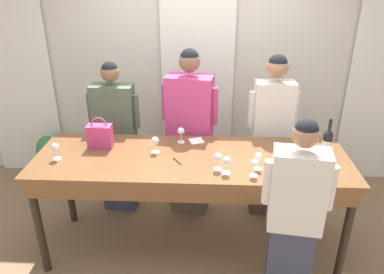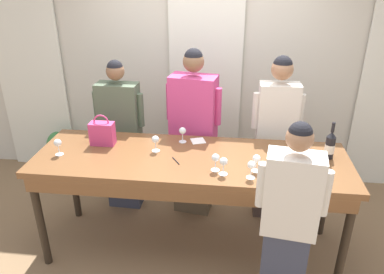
% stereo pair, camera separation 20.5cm
% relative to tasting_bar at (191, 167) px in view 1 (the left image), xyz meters
% --- Properties ---
extents(ground_plane, '(18.00, 18.00, 0.00)m').
position_rel_tasting_bar_xyz_m(ground_plane, '(0.00, 0.02, -0.91)').
color(ground_plane, '#846647').
extents(wall_back, '(12.00, 0.06, 2.80)m').
position_rel_tasting_bar_xyz_m(wall_back, '(0.00, 1.53, 0.49)').
color(wall_back, beige).
rests_on(wall_back, ground_plane).
extents(curtain_panel_left, '(0.85, 0.03, 2.69)m').
position_rel_tasting_bar_xyz_m(curtain_panel_left, '(-2.19, 1.47, 0.43)').
color(curtain_panel_left, white).
rests_on(curtain_panel_left, ground_plane).
extents(curtain_panel_center, '(0.85, 0.03, 2.69)m').
position_rel_tasting_bar_xyz_m(curtain_panel_center, '(0.00, 1.47, 0.43)').
color(curtain_panel_center, white).
rests_on(curtain_panel_center, ground_plane).
extents(tasting_bar, '(2.74, 0.87, 1.00)m').
position_rel_tasting_bar_xyz_m(tasting_bar, '(0.00, 0.00, 0.00)').
color(tasting_bar, brown).
rests_on(tasting_bar, ground_plane).
extents(wine_bottle, '(0.08, 0.08, 0.33)m').
position_rel_tasting_bar_xyz_m(wine_bottle, '(1.18, 0.15, 0.21)').
color(wine_bottle, black).
rests_on(wine_bottle, tasting_bar).
extents(handbag, '(0.22, 0.12, 0.29)m').
position_rel_tasting_bar_xyz_m(handbag, '(-0.84, 0.18, 0.20)').
color(handbag, '#C63870').
rests_on(handbag, tasting_bar).
extents(wine_glass_front_left, '(0.07, 0.07, 0.15)m').
position_rel_tasting_bar_xyz_m(wine_glass_front_left, '(-0.11, 0.31, 0.20)').
color(wine_glass_front_left, white).
rests_on(wine_glass_front_left, tasting_bar).
extents(wine_glass_front_mid, '(0.07, 0.07, 0.15)m').
position_rel_tasting_bar_xyz_m(wine_glass_front_mid, '(0.23, -0.18, 0.20)').
color(wine_glass_front_mid, white).
rests_on(wine_glass_front_mid, tasting_bar).
extents(wine_glass_front_right, '(0.07, 0.07, 0.15)m').
position_rel_tasting_bar_xyz_m(wine_glass_front_right, '(0.51, -0.27, 0.20)').
color(wine_glass_front_right, white).
rests_on(wine_glass_front_right, tasting_bar).
extents(wine_glass_center_left, '(0.07, 0.07, 0.15)m').
position_rel_tasting_bar_xyz_m(wine_glass_center_left, '(-0.33, 0.10, 0.20)').
color(wine_glass_center_left, white).
rests_on(wine_glass_center_left, tasting_bar).
extents(wine_glass_center_mid, '(0.07, 0.07, 0.15)m').
position_rel_tasting_bar_xyz_m(wine_glass_center_mid, '(0.55, -0.16, 0.20)').
color(wine_glass_center_mid, white).
rests_on(wine_glass_center_mid, tasting_bar).
extents(wine_glass_center_right, '(0.07, 0.07, 0.15)m').
position_rel_tasting_bar_xyz_m(wine_glass_center_right, '(0.29, -0.24, 0.20)').
color(wine_glass_center_right, white).
rests_on(wine_glass_center_right, tasting_bar).
extents(wine_glass_back_left, '(0.07, 0.07, 0.15)m').
position_rel_tasting_bar_xyz_m(wine_glass_back_left, '(-1.16, -0.07, 0.20)').
color(wine_glass_back_left, white).
rests_on(wine_glass_back_left, tasting_bar).
extents(wine_glass_back_mid, '(0.07, 0.07, 0.15)m').
position_rel_tasting_bar_xyz_m(wine_glass_back_mid, '(0.89, -0.31, 0.20)').
color(wine_glass_back_mid, white).
rests_on(wine_glass_back_mid, tasting_bar).
extents(napkin, '(0.16, 0.16, 0.00)m').
position_rel_tasting_bar_xyz_m(napkin, '(0.03, 0.35, 0.09)').
color(napkin, white).
rests_on(napkin, tasting_bar).
extents(pen, '(0.08, 0.12, 0.01)m').
position_rel_tasting_bar_xyz_m(pen, '(-0.12, -0.07, 0.09)').
color(pen, black).
rests_on(pen, tasting_bar).
extents(guest_olive_jacket, '(0.54, 0.22, 1.68)m').
position_rel_tasting_bar_xyz_m(guest_olive_jacket, '(-0.83, 0.66, -0.05)').
color(guest_olive_jacket, '#383D51').
rests_on(guest_olive_jacket, ground_plane).
extents(guest_pink_top, '(0.57, 0.33, 1.81)m').
position_rel_tasting_bar_xyz_m(guest_pink_top, '(-0.05, 0.66, 0.01)').
color(guest_pink_top, brown).
rests_on(guest_pink_top, ground_plane).
extents(guest_cream_sweater, '(0.50, 0.21, 1.76)m').
position_rel_tasting_bar_xyz_m(guest_cream_sweater, '(0.78, 0.66, 0.02)').
color(guest_cream_sweater, '#473833').
rests_on(guest_cream_sweater, ground_plane).
extents(host_pouring, '(0.50, 0.26, 1.63)m').
position_rel_tasting_bar_xyz_m(host_pouring, '(0.78, -0.60, -0.07)').
color(host_pouring, '#383D51').
rests_on(host_pouring, ground_plane).
extents(potted_plant, '(0.29, 0.29, 0.61)m').
position_rel_tasting_bar_xyz_m(potted_plant, '(-1.85, 1.20, -0.61)').
color(potted_plant, '#4C4C51').
rests_on(potted_plant, ground_plane).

